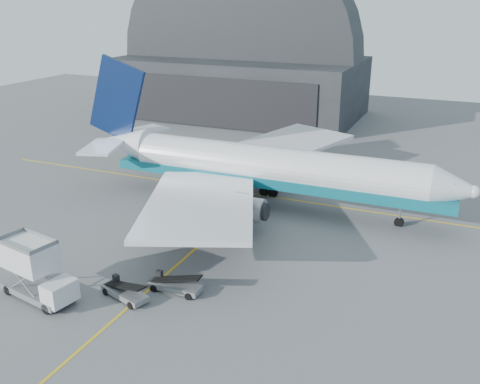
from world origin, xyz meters
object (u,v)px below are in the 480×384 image
at_px(airliner, 260,167).
at_px(belt_loader_a, 124,292).
at_px(pushback_tug, 207,233).
at_px(catering_truck, 35,271).
at_px(belt_loader_b, 175,285).

distance_m(airliner, belt_loader_a, 25.42).
bearing_deg(airliner, pushback_tug, -96.79).
distance_m(catering_truck, belt_loader_b, 11.77).
bearing_deg(airliner, belt_loader_b, -87.85).
bearing_deg(catering_truck, pushback_tug, 74.50).
relative_size(catering_truck, belt_loader_b, 1.52).
xyz_separation_m(belt_loader_a, belt_loader_b, (3.38, 2.67, 0.01)).
height_order(pushback_tug, belt_loader_a, belt_loader_a).
height_order(catering_truck, belt_loader_b, catering_truck).
bearing_deg(belt_loader_a, pushback_tug, 101.82).
xyz_separation_m(airliner, pushback_tug, (-1.39, -11.67, -4.16)).
xyz_separation_m(catering_truck, belt_loader_b, (10.20, 5.54, -1.95)).
bearing_deg(catering_truck, airliner, 82.20).
bearing_deg(pushback_tug, airliner, 98.40).
xyz_separation_m(pushback_tug, belt_loader_a, (-1.16, -13.26, -0.11)).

